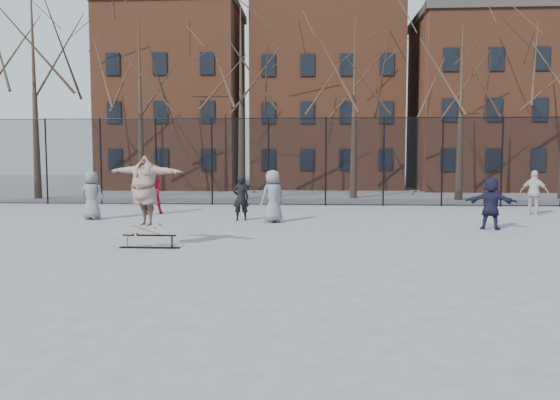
# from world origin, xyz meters

# --- Properties ---
(ground) EXTENTS (100.00, 100.00, 0.00)m
(ground) POSITION_xyz_m (0.00, 0.00, 0.00)
(ground) COLOR slate
(skate_rail) EXTENTS (1.52, 0.23, 0.34)m
(skate_rail) POSITION_xyz_m (-3.43, 1.41, 0.13)
(skate_rail) COLOR black
(skate_rail) RESTS_ON ground
(skateboard) EXTENTS (0.75, 0.18, 0.09)m
(skateboard) POSITION_xyz_m (-3.53, 1.41, 0.38)
(skateboard) COLOR brown
(skateboard) RESTS_ON skate_rail
(skater) EXTENTS (2.20, 1.22, 1.73)m
(skater) POSITION_xyz_m (-3.53, 1.41, 1.29)
(skater) COLOR #71378B
(skater) RESTS_ON skateboard
(bystander_grey) EXTENTS (0.87, 0.58, 1.73)m
(bystander_grey) POSITION_xyz_m (-7.25, 7.17, 0.87)
(bystander_grey) COLOR slate
(bystander_grey) RESTS_ON ground
(bystander_black) EXTENTS (0.64, 0.49, 1.58)m
(bystander_black) POSITION_xyz_m (-1.91, 7.23, 0.79)
(bystander_black) COLOR black
(bystander_black) RESTS_ON ground
(bystander_red) EXTENTS (1.17, 1.09, 1.93)m
(bystander_red) POSITION_xyz_m (-5.68, 9.05, 0.96)
(bystander_red) COLOR #AF0F24
(bystander_red) RESTS_ON ground
(bystander_white) EXTENTS (1.08, 0.88, 1.72)m
(bystander_white) POSITION_xyz_m (9.14, 9.69, 0.86)
(bystander_white) COLOR beige
(bystander_white) RESTS_ON ground
(bystander_navy) EXTENTS (1.59, 0.98, 1.63)m
(bystander_navy) POSITION_xyz_m (6.12, 5.35, 0.82)
(bystander_navy) COLOR #1B1A34
(bystander_navy) RESTS_ON ground
(bystander_extra) EXTENTS (1.04, 0.98, 1.79)m
(bystander_extra) POSITION_xyz_m (-0.74, 6.67, 0.90)
(bystander_extra) COLOR slate
(bystander_extra) RESTS_ON ground
(fence) EXTENTS (34.03, 0.07, 4.00)m
(fence) POSITION_xyz_m (-0.01, 13.00, 2.05)
(fence) COLOR black
(fence) RESTS_ON ground
(tree_row) EXTENTS (33.66, 7.46, 10.67)m
(tree_row) POSITION_xyz_m (-0.25, 17.15, 7.36)
(tree_row) COLOR black
(tree_row) RESTS_ON ground
(rowhouses) EXTENTS (29.00, 7.00, 13.00)m
(rowhouses) POSITION_xyz_m (0.72, 26.00, 6.06)
(rowhouses) COLOR brown
(rowhouses) RESTS_ON ground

